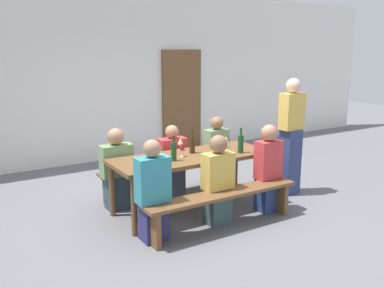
# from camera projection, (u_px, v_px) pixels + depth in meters

# --- Properties ---
(ground_plane) EXTENTS (24.00, 24.00, 0.00)m
(ground_plane) POSITION_uv_depth(u_px,v_px,m) (192.00, 209.00, 5.56)
(ground_plane) COLOR slate
(back_wall) EXTENTS (14.00, 0.20, 3.20)m
(back_wall) POSITION_uv_depth(u_px,v_px,m) (105.00, 77.00, 7.83)
(back_wall) COLOR white
(back_wall) RESTS_ON ground
(wooden_door) EXTENTS (0.90, 0.06, 2.10)m
(wooden_door) POSITION_uv_depth(u_px,v_px,m) (182.00, 101.00, 8.66)
(wooden_door) COLOR brown
(wooden_door) RESTS_ON ground
(tasting_table) EXTENTS (2.13, 0.81, 0.75)m
(tasting_table) POSITION_uv_depth(u_px,v_px,m) (192.00, 161.00, 5.41)
(tasting_table) COLOR brown
(tasting_table) RESTS_ON ground
(bench_near) EXTENTS (2.03, 0.30, 0.45)m
(bench_near) POSITION_uv_depth(u_px,v_px,m) (223.00, 200.00, 4.90)
(bench_near) COLOR brown
(bench_near) RESTS_ON ground
(bench_far) EXTENTS (2.03, 0.30, 0.45)m
(bench_far) POSITION_uv_depth(u_px,v_px,m) (167.00, 171.00, 6.07)
(bench_far) COLOR brown
(bench_far) RESTS_ON ground
(wine_bottle_0) EXTENTS (0.08, 0.08, 0.34)m
(wine_bottle_0) POSITION_uv_depth(u_px,v_px,m) (241.00, 143.00, 5.50)
(wine_bottle_0) COLOR #194723
(wine_bottle_0) RESTS_ON tasting_table
(wine_bottle_1) EXTENTS (0.07, 0.07, 0.32)m
(wine_bottle_1) POSITION_uv_depth(u_px,v_px,m) (174.00, 151.00, 5.10)
(wine_bottle_1) COLOR #194723
(wine_bottle_1) RESTS_ON tasting_table
(wine_bottle_2) EXTENTS (0.07, 0.07, 0.32)m
(wine_bottle_2) POSITION_uv_depth(u_px,v_px,m) (192.00, 145.00, 5.49)
(wine_bottle_2) COLOR #332814
(wine_bottle_2) RESTS_ON tasting_table
(wine_glass_0) EXTENTS (0.08, 0.08, 0.18)m
(wine_glass_0) POSITION_uv_depth(u_px,v_px,m) (180.00, 141.00, 5.65)
(wine_glass_0) COLOR silver
(wine_glass_0) RESTS_ON tasting_table
(wine_glass_1) EXTENTS (0.07, 0.07, 0.18)m
(wine_glass_1) POSITION_uv_depth(u_px,v_px,m) (182.00, 147.00, 5.29)
(wine_glass_1) COLOR silver
(wine_glass_1) RESTS_ON tasting_table
(wine_glass_2) EXTENTS (0.07, 0.07, 0.16)m
(wine_glass_2) POSITION_uv_depth(u_px,v_px,m) (226.00, 139.00, 5.82)
(wine_glass_2) COLOR silver
(wine_glass_2) RESTS_ON tasting_table
(seated_guest_near_0) EXTENTS (0.37, 0.24, 1.16)m
(seated_guest_near_0) POSITION_uv_depth(u_px,v_px,m) (153.00, 194.00, 4.55)
(seated_guest_near_0) COLOR navy
(seated_guest_near_0) RESTS_ON ground
(seated_guest_near_1) EXTENTS (0.37, 0.24, 1.11)m
(seated_guest_near_1) POSITION_uv_depth(u_px,v_px,m) (218.00, 182.00, 4.99)
(seated_guest_near_1) COLOR #354E50
(seated_guest_near_1) RESTS_ON ground
(seated_guest_near_2) EXTENTS (0.33, 0.24, 1.16)m
(seated_guest_near_2) POSITION_uv_depth(u_px,v_px,m) (268.00, 170.00, 5.39)
(seated_guest_near_2) COLOR navy
(seated_guest_near_2) RESTS_ON ground
(seated_guest_far_0) EXTENTS (0.42, 0.24, 1.10)m
(seated_guest_far_0) POSITION_uv_depth(u_px,v_px,m) (117.00, 171.00, 5.49)
(seated_guest_far_0) COLOR #304453
(seated_guest_far_0) RESTS_ON ground
(seated_guest_far_1) EXTENTS (0.40, 0.24, 1.06)m
(seated_guest_far_1) POSITION_uv_depth(u_px,v_px,m) (172.00, 164.00, 5.92)
(seated_guest_far_1) COLOR #4A525F
(seated_guest_far_1) RESTS_ON ground
(seated_guest_far_2) EXTENTS (0.34, 0.24, 1.12)m
(seated_guest_far_2) POSITION_uv_depth(u_px,v_px,m) (216.00, 155.00, 6.30)
(seated_guest_far_2) COLOR #434251
(seated_guest_far_2) RESTS_ON ground
(standing_host) EXTENTS (0.34, 0.24, 1.71)m
(standing_host) POSITION_uv_depth(u_px,v_px,m) (291.00, 138.00, 6.02)
(standing_host) COLOR navy
(standing_host) RESTS_ON ground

